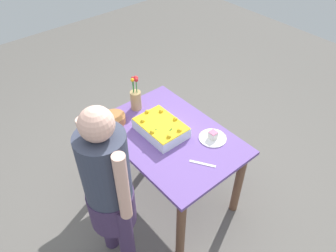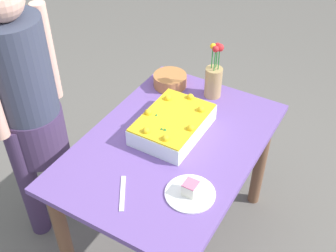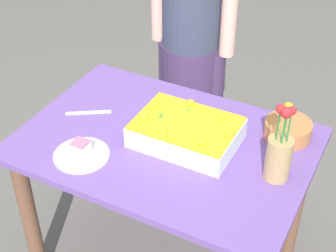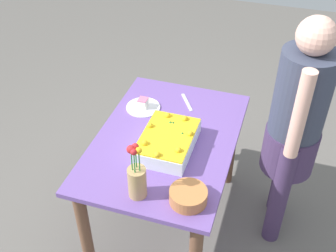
% 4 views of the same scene
% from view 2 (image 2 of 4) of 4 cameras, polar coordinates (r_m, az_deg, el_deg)
% --- Properties ---
extents(ground_plane, '(8.00, 8.00, 0.00)m').
position_cam_2_polar(ground_plane, '(2.58, 0.37, -14.47)').
color(ground_plane, '#645F59').
extents(dining_table, '(1.15, 0.80, 0.74)m').
position_cam_2_polar(dining_table, '(2.13, 0.44, -5.03)').
color(dining_table, '#6E4E9E').
rests_on(dining_table, ground_plane).
extents(sheet_cake, '(0.40, 0.28, 0.12)m').
position_cam_2_polar(sheet_cake, '(2.06, 0.67, 0.28)').
color(sheet_cake, white).
rests_on(sheet_cake, dining_table).
extents(serving_plate_with_slice, '(0.22, 0.22, 0.07)m').
position_cam_2_polar(serving_plate_with_slice, '(1.79, 3.03, -8.87)').
color(serving_plate_with_slice, white).
rests_on(serving_plate_with_slice, dining_table).
extents(cake_knife, '(0.18, 0.12, 0.00)m').
position_cam_2_polar(cake_knife, '(1.82, -6.17, -9.02)').
color(cake_knife, silver).
rests_on(cake_knife, dining_table).
extents(flower_vase, '(0.09, 0.09, 0.32)m').
position_cam_2_polar(flower_vase, '(2.29, 6.22, 6.39)').
color(flower_vase, tan).
rests_on(flower_vase, dining_table).
extents(fruit_bowl, '(0.19, 0.19, 0.07)m').
position_cam_2_polar(fruit_bowl, '(2.40, 0.28, 6.22)').
color(fruit_bowl, '#BD753E').
rests_on(fruit_bowl, dining_table).
extents(person_standing, '(0.45, 0.31, 1.49)m').
position_cam_2_polar(person_standing, '(2.20, -18.47, 3.02)').
color(person_standing, '#433056').
rests_on(person_standing, ground_plane).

